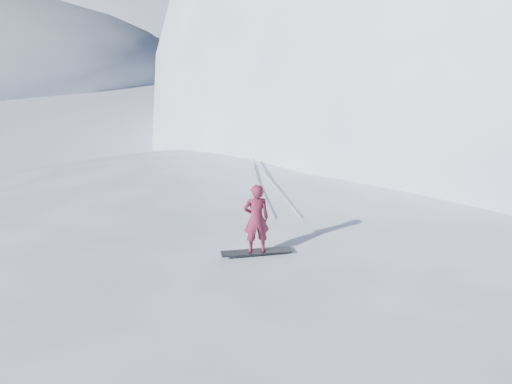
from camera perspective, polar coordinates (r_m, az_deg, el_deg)
ground at (r=12.59m, az=4.31°, el=-16.98°), size 400.00×400.00×0.00m
near_ridge at (r=15.20m, az=7.24°, el=-10.16°), size 36.00×28.00×4.80m
peak_shoulder at (r=32.89m, az=19.22°, el=5.16°), size 28.00×24.00×18.00m
far_ridge_c at (r=126.51m, az=-18.98°, el=14.95°), size 140.00×90.00×36.00m
wind_bumps at (r=14.32m, az=1.36°, el=-12.00°), size 16.00×14.40×1.00m
snowboard at (r=11.41m, az=0.03°, el=-6.83°), size 1.63×0.55×0.03m
snowboarder at (r=11.07m, az=0.03°, el=-3.06°), size 0.64×0.47×1.59m
board_tracks at (r=16.04m, az=1.08°, el=1.08°), size 1.57×5.95×0.04m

